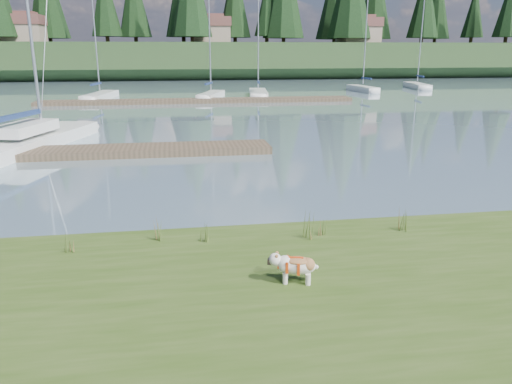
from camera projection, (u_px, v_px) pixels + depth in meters
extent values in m
plane|color=#7893A1|center=(175.00, 103.00, 41.32)|extent=(200.00, 200.00, 0.00)
cube|color=#384E1B|center=(183.00, 347.00, 7.10)|extent=(60.00, 9.00, 0.35)
cube|color=#1E3218|center=(173.00, 61.00, 81.45)|extent=(200.00, 20.00, 5.00)
cylinder|color=silver|center=(285.00, 278.00, 8.62)|extent=(0.09, 0.09, 0.20)
cylinder|color=silver|center=(286.00, 274.00, 8.81)|extent=(0.09, 0.09, 0.20)
cylinder|color=silver|center=(308.00, 279.00, 8.58)|extent=(0.09, 0.09, 0.20)
cylinder|color=silver|center=(308.00, 275.00, 8.77)|extent=(0.09, 0.09, 0.20)
ellipsoid|color=silver|center=(298.00, 266.00, 8.64)|extent=(0.71, 0.48, 0.30)
ellipsoid|color=#9A6539|center=(298.00, 260.00, 8.61)|extent=(0.51, 0.41, 0.11)
ellipsoid|color=silver|center=(275.00, 260.00, 8.65)|extent=(0.28, 0.29, 0.23)
cube|color=black|center=(269.00, 261.00, 8.67)|extent=(0.10, 0.13, 0.09)
cube|color=white|center=(34.00, 143.00, 22.47)|extent=(4.49, 9.23, 0.70)
ellipsoid|color=white|center=(80.00, 128.00, 26.77)|extent=(2.58, 2.91, 0.70)
cube|color=navy|center=(12.00, 117.00, 20.84)|extent=(1.34, 3.99, 0.20)
cube|color=white|center=(25.00, 128.00, 21.78)|extent=(2.30, 3.55, 0.45)
cube|color=#4C3D2C|center=(79.00, 152.00, 20.74)|extent=(16.00, 2.00, 0.30)
cube|color=#4C3D2C|center=(199.00, 101.00, 41.59)|extent=(26.00, 2.20, 0.30)
cube|color=white|center=(100.00, 97.00, 44.30)|extent=(2.61, 6.82, 0.70)
ellipsoid|color=white|center=(111.00, 94.00, 47.50)|extent=(1.74, 2.04, 0.70)
cylinder|color=silver|center=(94.00, 28.00, 42.71)|extent=(0.12, 0.12, 10.41)
cube|color=navy|center=(96.00, 84.00, 43.10)|extent=(0.64, 2.65, 0.20)
cube|color=white|center=(211.00, 96.00, 44.81)|extent=(3.00, 5.90, 0.70)
ellipsoid|color=white|center=(218.00, 94.00, 47.55)|extent=(1.68, 1.88, 0.70)
cylinder|color=silver|center=(210.00, 37.00, 43.40)|extent=(0.12, 0.12, 9.08)
cube|color=navy|center=(209.00, 83.00, 43.74)|extent=(0.89, 2.25, 0.20)
cube|color=white|center=(258.00, 94.00, 46.81)|extent=(2.46, 7.04, 0.70)
ellipsoid|color=white|center=(257.00, 91.00, 50.12)|extent=(1.74, 2.06, 0.70)
cylinder|color=silver|center=(258.00, 28.00, 45.19)|extent=(0.12, 0.12, 10.60)
cube|color=navy|center=(259.00, 82.00, 45.58)|extent=(0.56, 2.74, 0.20)
cube|color=white|center=(363.00, 89.00, 52.47)|extent=(1.72, 5.55, 0.70)
ellipsoid|color=white|center=(352.00, 88.00, 55.01)|extent=(1.32, 1.59, 0.70)
cylinder|color=silver|center=(365.00, 42.00, 51.15)|extent=(0.12, 0.12, 8.42)
cube|color=navy|center=(366.00, 78.00, 51.45)|extent=(0.39, 2.18, 0.20)
cube|color=white|center=(417.00, 86.00, 56.84)|extent=(2.65, 6.71, 0.70)
ellipsoid|color=white|center=(409.00, 84.00, 59.99)|extent=(1.73, 2.01, 0.70)
cylinder|color=silver|center=(421.00, 36.00, 55.34)|extent=(0.12, 0.12, 9.76)
cube|color=navy|center=(420.00, 76.00, 55.66)|extent=(0.67, 2.60, 0.20)
cone|color=#475B23|center=(156.00, 229.00, 10.60)|extent=(0.03, 0.03, 0.49)
cone|color=brown|center=(162.00, 232.00, 10.56)|extent=(0.03, 0.03, 0.39)
cone|color=#475B23|center=(159.00, 227.00, 10.63)|extent=(0.03, 0.03, 0.54)
cone|color=brown|center=(163.00, 232.00, 10.61)|extent=(0.03, 0.03, 0.34)
cone|color=#475B23|center=(157.00, 231.00, 10.53)|extent=(0.03, 0.03, 0.44)
cone|color=#475B23|center=(202.00, 231.00, 10.51)|extent=(0.03, 0.03, 0.46)
cone|color=brown|center=(208.00, 234.00, 10.47)|extent=(0.03, 0.03, 0.37)
cone|color=#475B23|center=(205.00, 229.00, 10.54)|extent=(0.03, 0.03, 0.51)
cone|color=brown|center=(209.00, 234.00, 10.52)|extent=(0.03, 0.03, 0.32)
cone|color=#475B23|center=(203.00, 233.00, 10.44)|extent=(0.03, 0.03, 0.42)
cone|color=#475B23|center=(307.00, 226.00, 10.63)|extent=(0.03, 0.03, 0.58)
cone|color=brown|center=(312.00, 229.00, 10.60)|extent=(0.03, 0.03, 0.47)
cone|color=#475B23|center=(309.00, 224.00, 10.66)|extent=(0.03, 0.03, 0.64)
cone|color=brown|center=(313.00, 230.00, 10.65)|extent=(0.03, 0.03, 0.41)
cone|color=#475B23|center=(308.00, 228.00, 10.57)|extent=(0.03, 0.03, 0.53)
cone|color=#475B23|center=(67.00, 242.00, 9.95)|extent=(0.03, 0.03, 0.42)
cone|color=brown|center=(73.00, 245.00, 9.91)|extent=(0.03, 0.03, 0.34)
cone|color=#475B23|center=(71.00, 240.00, 9.98)|extent=(0.03, 0.03, 0.46)
cone|color=brown|center=(75.00, 245.00, 9.96)|extent=(0.03, 0.03, 0.29)
cone|color=#475B23|center=(68.00, 244.00, 9.88)|extent=(0.03, 0.03, 0.38)
cone|color=#475B23|center=(320.00, 226.00, 10.91)|extent=(0.03, 0.03, 0.37)
cone|color=brown|center=(325.00, 229.00, 10.87)|extent=(0.03, 0.03, 0.30)
cone|color=#475B23|center=(322.00, 225.00, 10.94)|extent=(0.03, 0.03, 0.41)
cone|color=brown|center=(326.00, 229.00, 10.92)|extent=(0.03, 0.03, 0.26)
cone|color=#475B23|center=(322.00, 228.00, 10.84)|extent=(0.03, 0.03, 0.34)
cone|color=#475B23|center=(400.00, 220.00, 11.12)|extent=(0.03, 0.03, 0.51)
cone|color=brown|center=(406.00, 223.00, 11.09)|extent=(0.03, 0.03, 0.41)
cone|color=#475B23|center=(402.00, 218.00, 11.16)|extent=(0.03, 0.03, 0.56)
cone|color=brown|center=(406.00, 223.00, 11.14)|extent=(0.03, 0.03, 0.35)
cone|color=#475B23|center=(402.00, 222.00, 11.06)|extent=(0.03, 0.03, 0.46)
cube|color=#33281C|center=(180.00, 241.00, 11.31)|extent=(60.00, 0.50, 0.14)
cylinder|color=#382619|center=(108.00, 39.00, 78.05)|extent=(0.60, 0.60, 1.80)
cylinder|color=#382619|center=(192.00, 38.00, 74.33)|extent=(0.60, 0.60, 1.80)
cylinder|color=#382619|center=(267.00, 39.00, 79.96)|extent=(0.60, 0.60, 1.80)
cone|color=black|center=(267.00, 6.00, 78.60)|extent=(3.96, 3.96, 9.00)
cylinder|color=#382619|center=(349.00, 39.00, 80.04)|extent=(0.60, 0.60, 1.80)
cylinder|color=#382619|center=(421.00, 40.00, 85.02)|extent=(0.60, 0.60, 1.80)
cone|color=black|center=(425.00, 0.00, 83.29)|extent=(5.28, 5.28, 12.00)
cylinder|color=#382619|center=(505.00, 39.00, 83.20)|extent=(0.60, 0.60, 1.80)
cone|color=black|center=(510.00, 4.00, 81.66)|extent=(4.62, 4.62, 10.50)
cube|color=gray|center=(22.00, 35.00, 74.18)|extent=(6.00, 5.00, 2.80)
cube|color=brown|center=(21.00, 20.00, 73.60)|extent=(6.30, 5.30, 1.40)
cube|color=brown|center=(20.00, 14.00, 73.38)|extent=(4.20, 3.60, 0.70)
cube|color=gray|center=(210.00, 36.00, 79.40)|extent=(6.00, 5.00, 2.80)
cube|color=brown|center=(210.00, 22.00, 78.82)|extent=(6.30, 5.30, 1.40)
cube|color=brown|center=(210.00, 16.00, 78.60)|extent=(4.20, 3.60, 0.70)
cube|color=gray|center=(358.00, 36.00, 81.16)|extent=(6.00, 5.00, 2.80)
cube|color=brown|center=(359.00, 22.00, 80.58)|extent=(6.30, 5.30, 1.40)
cube|color=brown|center=(359.00, 17.00, 80.36)|extent=(4.20, 3.60, 0.70)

